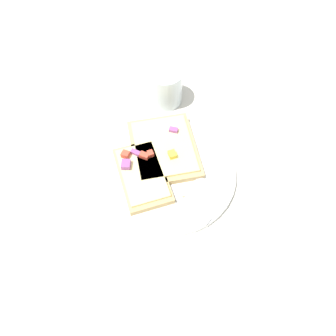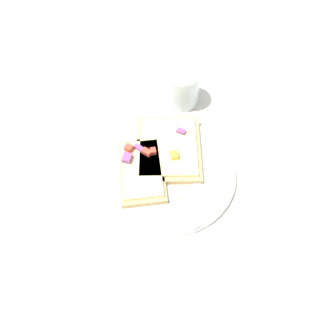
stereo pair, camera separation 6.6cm
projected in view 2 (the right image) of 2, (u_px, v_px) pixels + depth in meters
ground_plane at (168, 174)px, 0.68m from camera, size 4.00×4.00×0.00m
plate at (168, 172)px, 0.68m from camera, size 0.28×0.28×0.01m
fork at (183, 166)px, 0.68m from camera, size 0.06×0.22×0.01m
knife at (170, 196)px, 0.64m from camera, size 0.04×0.20×0.01m
pizza_slice_main at (168, 148)px, 0.69m from camera, size 0.21×0.21×0.03m
pizza_slice_corner at (141, 170)px, 0.66m from camera, size 0.16×0.18×0.03m
crumb_scatter at (173, 186)px, 0.65m from camera, size 0.04×0.07×0.01m
drinking_glass at (182, 88)px, 0.76m from camera, size 0.08×0.08×0.09m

